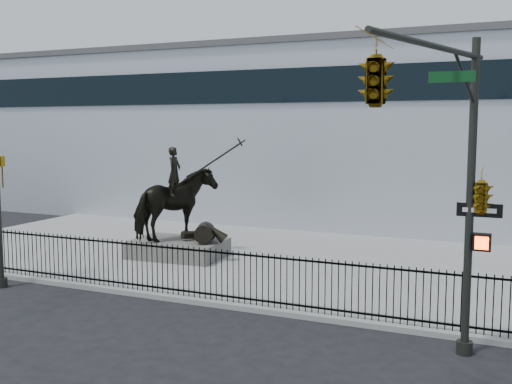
% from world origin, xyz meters
% --- Properties ---
extents(ground, '(120.00, 120.00, 0.00)m').
position_xyz_m(ground, '(0.00, 0.00, 0.00)').
color(ground, black).
rests_on(ground, ground).
extents(plaza, '(30.00, 12.00, 0.15)m').
position_xyz_m(plaza, '(0.00, 7.00, 0.07)').
color(plaza, gray).
rests_on(plaza, ground).
extents(building, '(44.00, 14.00, 9.00)m').
position_xyz_m(building, '(0.00, 20.00, 4.50)').
color(building, silver).
rests_on(building, ground).
extents(picket_fence, '(22.10, 0.10, 1.50)m').
position_xyz_m(picket_fence, '(0.00, 1.25, 0.90)').
color(picket_fence, black).
rests_on(picket_fence, plaza).
extents(statue_plinth, '(3.57, 2.56, 0.64)m').
position_xyz_m(statue_plinth, '(-3.81, 5.75, 0.47)').
color(statue_plinth, '#57544F').
rests_on(statue_plinth, plaza).
extents(equestrian_statue, '(4.39, 2.85, 3.72)m').
position_xyz_m(equestrian_statue, '(-3.75, 5.75, 2.14)').
color(equestrian_statue, black).
rests_on(equestrian_statue, statue_plinth).
extents(traffic_signal_right, '(2.17, 6.86, 7.00)m').
position_xyz_m(traffic_signal_right, '(6.47, -2.00, 4.85)').
color(traffic_signal_right, '#242621').
rests_on(traffic_signal_right, ground).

